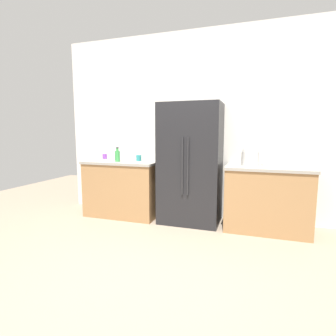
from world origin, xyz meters
The scene contains 11 objects.
ground_plane centered at (0.00, 0.00, 0.00)m, with size 9.65×9.65×0.00m, color gray.
kitchen_back_panel centered at (0.00, 1.96, 1.49)m, with size 4.66×0.10×2.97m, color silver.
counter_left centered at (-1.16, 1.58, 0.46)m, with size 1.22×0.67×0.92m.
counter_right centered at (1.10, 1.58, 0.46)m, with size 1.16×0.67×0.92m.
refrigerator centered at (-0.02, 1.59, 0.91)m, with size 0.91×0.64×1.82m.
toaster centered at (1.12, 1.70, 1.02)m, with size 0.21×0.15×0.21m, color silver.
rice_cooker centered at (0.85, 1.64, 1.06)m, with size 0.24×0.24×0.30m.
bottle_a centered at (-1.20, 1.46, 1.01)m, with size 0.08×0.08×0.23m.
cup_a centered at (-1.63, 1.79, 0.96)m, with size 0.08×0.08×0.09m, color purple.
cup_b centered at (-0.92, 1.67, 0.97)m, with size 0.09×0.09×0.10m, color teal.
bowl_a centered at (-1.39, 1.63, 0.95)m, with size 0.15×0.15×0.07m, color white.
Camera 1 is at (0.94, -2.36, 1.39)m, focal length 28.59 mm.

